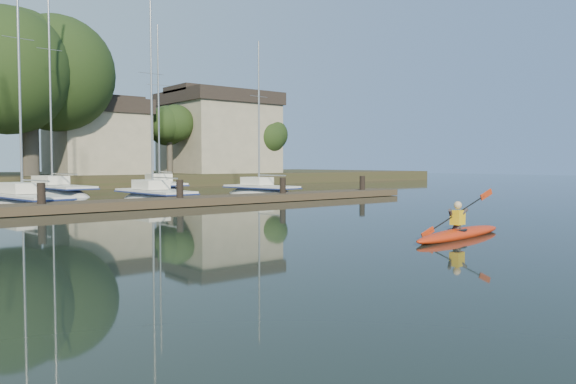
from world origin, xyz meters
TOP-DOWN VIEW (x-y plane):
  - ground at (0.00, 0.00)m, footprint 160.00×160.00m
  - kayak at (3.54, -0.39)m, footprint 4.28×1.06m
  - dock at (0.00, 14.00)m, footprint 34.00×2.00m
  - sailboat_2 at (-2.52, 18.54)m, footprint 2.84×8.09m
  - sailboat_3 at (3.78, 18.25)m, footprint 2.05×7.19m
  - sailboat_4 at (11.47, 19.31)m, footprint 2.67×6.46m
  - sailboat_6 at (1.35, 27.27)m, footprint 3.00×9.83m
  - sailboat_7 at (8.61, 27.42)m, footprint 3.62×8.27m
  - shore at (1.61, 40.29)m, footprint 90.00×25.25m

SIDE VIEW (x-z plane):
  - sailboat_7 at x=8.61m, z-range -6.66..6.27m
  - sailboat_6 at x=1.35m, z-range -7.87..7.51m
  - sailboat_4 at x=11.47m, z-range -5.50..5.16m
  - sailboat_3 at x=3.78m, z-range -5.93..5.59m
  - sailboat_2 at x=-2.52m, z-range -6.72..6.40m
  - ground at x=0.00m, z-range 0.00..0.00m
  - kayak at x=3.54m, z-range -0.51..0.84m
  - dock at x=0.00m, z-range -0.70..1.10m
  - shore at x=1.61m, z-range -3.15..9.60m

